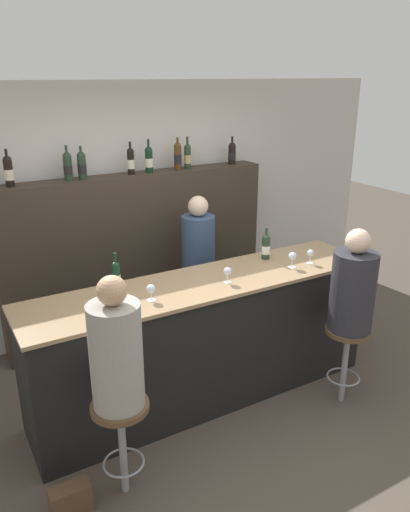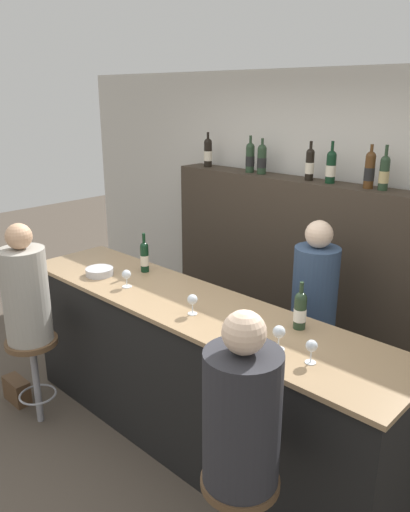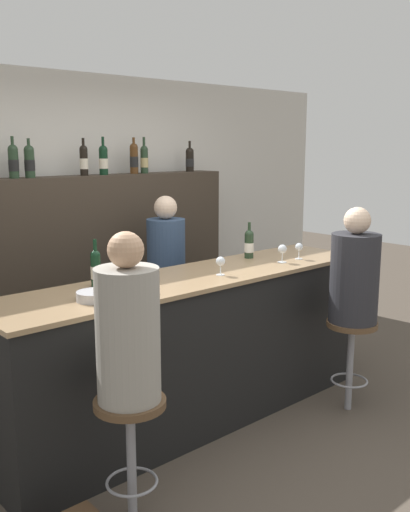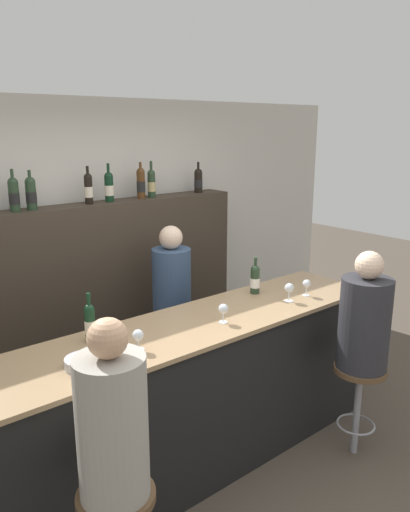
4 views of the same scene
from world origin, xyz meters
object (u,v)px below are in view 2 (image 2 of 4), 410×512
wine_bottle_backbar_0 (208,152)px  wine_bottle_backbar_5 (370,170)px  wine_bottle_backbar_6 (384,173)px  wine_glass_1 (192,300)px  wine_bottle_backbar_3 (310,164)px  metal_bowl (100,272)px  bar_stool_right (239,503)px  wine_bottle_backbar_4 (331,167)px  wine_glass_3 (312,347)px  handbag (17,390)px  wine_bottle_backbar_2 (262,159)px  wine_bottle_backbar_1 (250,157)px  wine_glass_0 (126,275)px  wine_glass_2 (279,333)px  guest_seated_left (25,291)px  guest_seated_right (242,411)px  wine_bottle_counter_1 (300,310)px  bartender (312,330)px  wine_bottle_counter_0 (144,256)px  bar_stool_left (33,358)px

wine_bottle_backbar_0 → wine_bottle_backbar_5: bearing=-0.0°
wine_bottle_backbar_6 → wine_glass_1: size_ratio=2.52×
wine_bottle_backbar_3 → metal_bowl: size_ratio=1.51×
bar_stool_right → wine_bottle_backbar_4: bearing=111.8°
wine_glass_3 → handbag: size_ratio=0.49×
wine_bottle_backbar_2 → handbag: 2.82m
wine_bottle_backbar_0 → wine_bottle_backbar_5: size_ratio=1.00×
wine_bottle_backbar_1 → wine_bottle_backbar_6: (1.25, -0.00, -0.00)m
wine_bottle_backbar_3 → wine_glass_0: wine_bottle_backbar_3 is taller
wine_glass_2 → bar_stool_right: bearing=-70.6°
wine_glass_0 → wine_glass_1: size_ratio=0.97×
wine_glass_3 → bar_stool_right: (-0.01, -0.53, -0.63)m
wine_glass_0 → metal_bowl: (-0.34, 0.01, -0.06)m
guest_seated_left → guest_seated_right: (1.98, 0.00, -0.02)m
wine_bottle_counter_1 → wine_glass_3: size_ratio=2.26×
wine_bottle_backbar_0 → wine_bottle_backbar_2: 0.65m
wine_bottle_backbar_4 → wine_bottle_backbar_5: (0.32, -0.00, 0.01)m
wine_glass_3 → wine_bottle_backbar_6: bearing=104.6°
wine_bottle_backbar_5 → wine_glass_1: bearing=-102.9°
wine_bottle_backbar_4 → bartender: 1.28m
wine_bottle_backbar_4 → wine_glass_3: 1.86m
wine_bottle_counter_1 → wine_bottle_backbar_4: (-0.57, 1.22, 0.65)m
wine_bottle_counter_1 → wine_glass_2: (0.06, -0.29, -0.02)m
wine_bottle_backbar_0 → guest_seated_left: (0.17, -2.05, -0.79)m
wine_bottle_backbar_1 → metal_bowl: (-0.22, -1.51, -0.74)m
wine_bottle_backbar_6 → bartender: wine_bottle_backbar_6 is taller
guest_seated_left → bar_stool_right: (1.98, 0.00, -0.53)m
wine_bottle_backbar_5 → bar_stool_right: bearing=-76.4°
wine_bottle_backbar_3 → wine_glass_0: bearing=-108.1°
wine_glass_0 → wine_bottle_counter_0: bearing=117.5°
wine_bottle_backbar_4 → wine_glass_3: bearing=-61.3°
guest_seated_left → handbag: size_ratio=3.35×
wine_glass_1 → metal_bowl: (-1.01, 0.01, -0.06)m
guest_seated_left → handbag: bearing=180.0°
wine_bottle_counter_1 → bar_stool_right: wine_bottle_counter_1 is taller
wine_glass_1 → wine_bottle_backbar_5: bearing=77.1°
wine_bottle_backbar_1 → wine_bottle_backbar_2: (0.13, 0.00, -0.00)m
wine_bottle_backbar_5 → guest_seated_left: (-1.49, -2.05, -0.79)m
wine_bottle_backbar_3 → wine_glass_0: 1.73m
wine_bottle_counter_0 → wine_glass_2: size_ratio=2.20×
wine_bottle_backbar_1 → metal_bowl: wine_bottle_backbar_1 is taller
metal_bowl → bar_stool_left: metal_bowl is taller
wine_bottle_counter_1 → bartender: (-0.31, 0.68, -0.48)m
handbag → wine_bottle_backbar_2: bearing=67.4°
wine_bottle_backbar_2 → wine_glass_0: 1.66m
wine_bottle_backbar_3 → handbag: (-1.34, -2.05, -1.75)m
wine_bottle_counter_1 → wine_glass_0: (-1.26, -0.29, -0.03)m
wine_glass_0 → handbag: wine_glass_0 is taller
wine_glass_3 → guest_seated_right: 0.54m
bar_stool_right → wine_glass_2: bearing=109.4°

